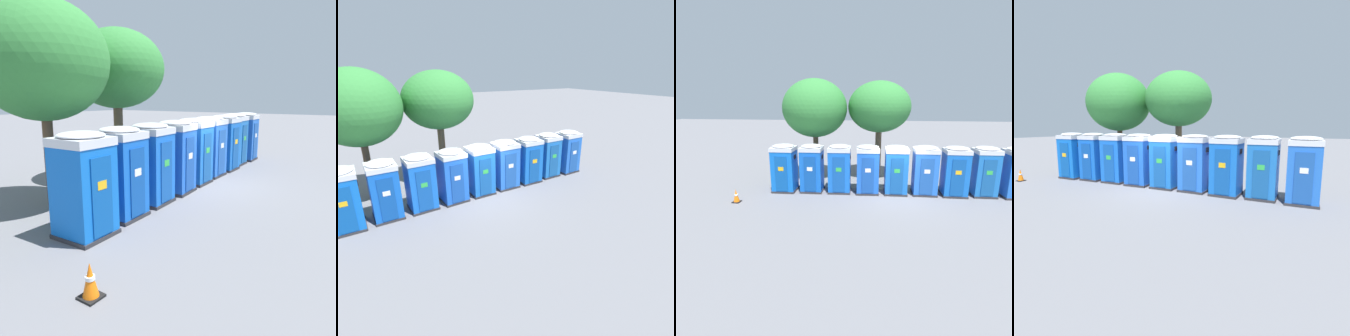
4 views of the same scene
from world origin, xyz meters
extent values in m
plane|color=slate|center=(0.00, 0.00, 0.00)|extent=(120.00, 120.00, 0.00)
cube|color=#2D2D33|center=(-5.91, 0.18, 0.05)|extent=(1.25, 1.23, 0.10)
cube|color=blue|center=(-5.91, 0.18, 1.15)|extent=(1.19, 1.18, 2.10)
cube|color=#0C4BA2|center=(-5.90, -0.41, 1.07)|extent=(0.64, 0.05, 1.85)
cube|color=yellow|center=(-5.90, -0.43, 1.35)|extent=(0.28, 0.02, 0.20)
cube|color=black|center=(-5.32, 0.20, 1.89)|extent=(0.04, 0.36, 0.20)
cube|color=silver|center=(-5.91, 0.18, 2.30)|extent=(1.23, 1.21, 0.20)
ellipsoid|color=silver|center=(-5.91, 0.18, 2.45)|extent=(1.17, 1.15, 0.18)
cube|color=#2D2D33|center=(-4.45, 0.34, 0.05)|extent=(1.21, 1.25, 0.10)
cube|color=blue|center=(-4.45, 0.34, 1.15)|extent=(1.15, 1.19, 2.10)
cube|color=#0E449D|center=(-4.42, -0.24, 1.07)|extent=(0.61, 0.06, 1.85)
cube|color=white|center=(-4.42, -0.26, 1.35)|extent=(0.28, 0.02, 0.20)
cube|color=black|center=(-3.88, 0.37, 1.89)|extent=(0.04, 0.36, 0.20)
cube|color=silver|center=(-4.45, 0.34, 2.30)|extent=(1.19, 1.22, 0.20)
ellipsoid|color=silver|center=(-4.45, 0.34, 2.45)|extent=(1.13, 1.16, 0.18)
cube|color=#2D2D33|center=(-2.97, 0.43, 0.05)|extent=(1.26, 1.27, 0.10)
cube|color=blue|center=(-2.97, 0.43, 1.15)|extent=(1.20, 1.21, 2.10)
cube|color=#1049A2|center=(-2.93, -0.16, 1.07)|extent=(0.62, 0.07, 1.85)
cube|color=green|center=(-2.93, -0.18, 1.35)|extent=(0.28, 0.03, 0.20)
cube|color=black|center=(-2.40, 0.47, 1.89)|extent=(0.05, 0.36, 0.20)
cube|color=silver|center=(-2.97, 0.43, 2.30)|extent=(1.24, 1.25, 0.20)
ellipsoid|color=silver|center=(-2.97, 0.43, 2.45)|extent=(1.18, 1.19, 0.18)
cube|color=#2D2D33|center=(-1.50, 0.46, 0.05)|extent=(1.27, 1.29, 0.10)
cube|color=blue|center=(-1.50, 0.46, 1.15)|extent=(1.21, 1.23, 2.10)
cube|color=#16469F|center=(-1.45, -0.12, 1.07)|extent=(0.62, 0.08, 1.85)
cube|color=white|center=(-1.45, -0.14, 1.35)|extent=(0.28, 0.03, 0.20)
cube|color=black|center=(-0.93, 0.51, 1.89)|extent=(0.05, 0.36, 0.20)
cube|color=silver|center=(-1.50, 0.46, 2.30)|extent=(1.25, 1.27, 0.20)
ellipsoid|color=silver|center=(-1.50, 0.46, 2.45)|extent=(1.19, 1.20, 0.18)
cube|color=#2D2D33|center=(-0.03, 0.55, 0.05)|extent=(1.21, 1.24, 0.10)
cube|color=blue|center=(-0.03, 0.55, 1.15)|extent=(1.15, 1.18, 2.10)
cube|color=#134D9A|center=(-0.01, -0.04, 1.07)|extent=(0.61, 0.05, 1.85)
cube|color=green|center=(-0.01, -0.06, 1.35)|extent=(0.28, 0.02, 0.20)
cube|color=black|center=(0.54, 0.57, 1.89)|extent=(0.04, 0.36, 0.20)
cube|color=silver|center=(-0.03, 0.55, 2.30)|extent=(1.19, 1.21, 0.20)
ellipsoid|color=silver|center=(-0.03, 0.55, 2.45)|extent=(1.13, 1.15, 0.18)
cube|color=#2D2D33|center=(1.44, 0.63, 0.05)|extent=(1.25, 1.22, 0.10)
cube|color=blue|center=(1.44, 0.63, 1.15)|extent=(1.19, 1.17, 2.10)
cube|color=#1B4DA2|center=(1.46, 0.05, 1.07)|extent=(0.64, 0.04, 1.85)
cube|color=white|center=(1.46, 0.03, 1.35)|extent=(0.28, 0.01, 0.20)
cube|color=black|center=(2.04, 0.65, 1.89)|extent=(0.03, 0.36, 0.20)
cube|color=silver|center=(1.44, 0.63, 2.30)|extent=(1.23, 1.20, 0.20)
ellipsoid|color=silver|center=(1.44, 0.63, 2.45)|extent=(1.17, 1.14, 0.18)
cube|color=#2D2D33|center=(2.92, 0.63, 0.05)|extent=(1.23, 1.22, 0.10)
cube|color=blue|center=(2.92, 0.63, 1.15)|extent=(1.17, 1.16, 2.10)
cube|color=#0F499B|center=(2.93, 0.04, 1.07)|extent=(0.63, 0.04, 1.85)
cube|color=yellow|center=(2.93, 0.02, 1.35)|extent=(0.28, 0.01, 0.20)
cube|color=black|center=(3.51, 0.64, 1.89)|extent=(0.03, 0.36, 0.20)
cube|color=silver|center=(2.92, 0.63, 2.30)|extent=(1.21, 1.19, 0.20)
ellipsoid|color=silver|center=(2.92, 0.63, 2.45)|extent=(1.15, 1.13, 0.18)
cube|color=#2D2D33|center=(4.39, 0.79, 0.05)|extent=(1.21, 1.24, 0.10)
cube|color=blue|center=(4.39, 0.79, 1.15)|extent=(1.15, 1.18, 2.10)
cube|color=#144E93|center=(4.41, 0.21, 1.07)|extent=(0.61, 0.05, 1.85)
cube|color=green|center=(4.41, 0.19, 1.35)|extent=(0.28, 0.02, 0.20)
cube|color=black|center=(4.95, 0.82, 1.89)|extent=(0.04, 0.36, 0.20)
cube|color=silver|center=(4.39, 0.79, 2.30)|extent=(1.18, 1.22, 0.20)
ellipsoid|color=silver|center=(4.39, 0.79, 2.45)|extent=(1.13, 1.16, 0.18)
cube|color=#2D2D33|center=(5.87, 0.76, 0.05)|extent=(1.26, 1.27, 0.10)
cube|color=blue|center=(5.87, 0.76, 1.15)|extent=(1.20, 1.21, 2.10)
cube|color=#194B9E|center=(5.90, 0.17, 1.07)|extent=(0.63, 0.07, 1.85)
cube|color=white|center=(5.90, 0.16, 1.35)|extent=(0.28, 0.02, 0.20)
cube|color=black|center=(6.45, 0.79, 1.89)|extent=(0.05, 0.36, 0.20)
cube|color=silver|center=(5.87, 0.76, 2.30)|extent=(1.24, 1.24, 0.20)
ellipsoid|color=silver|center=(5.87, 0.76, 2.45)|extent=(1.18, 1.18, 0.18)
cylinder|color=brown|center=(-4.83, 2.89, 1.69)|extent=(0.32, 0.32, 3.38)
ellipsoid|color=#337F38|center=(-4.83, 2.89, 4.33)|extent=(3.88, 3.88, 3.45)
cylinder|color=brown|center=(-0.99, 3.55, 1.78)|extent=(0.38, 0.38, 3.56)
ellipsoid|color=#337F38|center=(-0.99, 3.55, 4.41)|extent=(3.78, 3.78, 3.06)
cube|color=black|center=(-7.64, -1.84, 0.02)|extent=(0.36, 0.36, 0.04)
cone|color=orange|center=(-7.64, -1.84, 0.34)|extent=(0.28, 0.28, 0.60)
cylinder|color=white|center=(-7.64, -1.84, 0.37)|extent=(0.17, 0.17, 0.07)
camera|label=1|loc=(-10.97, -5.65, 3.27)|focal=35.00mm
camera|label=2|loc=(-4.94, -10.64, 5.91)|focal=28.00mm
camera|label=3|loc=(-0.94, -12.86, 4.62)|focal=28.00mm
camera|label=4|loc=(6.40, -9.83, 2.90)|focal=28.00mm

